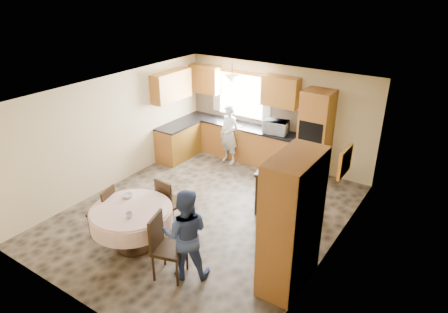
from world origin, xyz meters
TOP-DOWN VIEW (x-y plane):
  - floor at (0.00, 0.00)m, footprint 5.00×6.00m
  - ceiling at (0.00, 0.00)m, footprint 5.00×6.00m
  - wall_back at (0.00, 3.00)m, footprint 5.00×0.02m
  - wall_front at (0.00, -3.00)m, footprint 5.00×0.02m
  - wall_left at (-2.50, 0.00)m, footprint 0.02×6.00m
  - wall_right at (2.50, 0.00)m, footprint 0.02×6.00m
  - window at (-1.00, 2.98)m, footprint 1.40×0.03m
  - curtain_left at (-1.75, 2.93)m, footprint 0.22×0.02m
  - curtain_right at (-0.25, 2.93)m, footprint 0.22×0.02m
  - base_cab_back at (-0.85, 2.70)m, footprint 3.30×0.60m
  - counter_back at (-0.85, 2.70)m, footprint 3.30×0.64m
  - base_cab_left at (-2.20, 1.80)m, footprint 0.60×1.20m
  - counter_left at (-2.20, 1.80)m, footprint 0.64×1.20m
  - backsplash at (-0.85, 2.99)m, footprint 3.30×0.02m
  - wall_cab_left at (-2.05, 2.83)m, footprint 0.85×0.33m
  - wall_cab_right at (0.15, 2.83)m, footprint 0.90×0.33m
  - wall_cab_side at (-2.33, 1.80)m, footprint 0.33×1.20m
  - oven_tower at (1.15, 2.69)m, footprint 0.66×0.62m
  - oven_upper at (1.15, 2.38)m, footprint 0.56×0.01m
  - oven_lower at (1.15, 2.38)m, footprint 0.56×0.01m
  - pendant at (-1.00, 2.50)m, footprint 0.36×0.36m
  - sideboard at (1.36, 0.83)m, footprint 1.28×0.75m
  - space_heater at (1.66, -0.01)m, footprint 0.49×0.43m
  - cupboard at (2.22, -0.88)m, footprint 0.57×1.14m
  - dining_table at (-0.41, -1.60)m, footprint 1.41×1.41m
  - chair_left at (-1.13, -1.58)m, footprint 0.51×0.51m
  - chair_back at (-0.34, -0.73)m, footprint 0.46×0.46m
  - chair_right at (0.52, -1.82)m, footprint 0.58×0.58m
  - framed_picture at (2.47, 0.62)m, footprint 0.06×0.59m
  - microwave at (0.16, 2.65)m, footprint 0.64×0.49m
  - person_sink at (-0.94, 2.30)m, footprint 0.62×0.47m
  - person_dining at (0.80, -1.63)m, footprint 0.94×0.89m
  - bowl_sideboard at (1.16, 0.83)m, footprint 0.20×0.20m
  - bottle_sideboard at (1.77, 0.83)m, footprint 0.14×0.14m
  - cup_table at (-0.22, -1.81)m, footprint 0.12×0.12m
  - bowl_table at (-0.72, -1.37)m, footprint 0.23×0.23m

SIDE VIEW (x-z plane):
  - floor at x=0.00m, z-range -0.01..0.01m
  - space_heater at x=1.66m, z-range 0.00..0.57m
  - sideboard at x=1.36m, z-range 0.00..0.86m
  - base_cab_back at x=-0.85m, z-range 0.00..0.88m
  - base_cab_left at x=-2.20m, z-range 0.00..0.88m
  - chair_left at x=-1.13m, z-range 0.05..1.01m
  - chair_back at x=-0.34m, z-range 0.05..1.05m
  - chair_right at x=0.52m, z-range 0.06..1.14m
  - dining_table at x=-0.41m, z-range 0.23..1.03m
  - oven_lower at x=1.15m, z-range 0.53..0.97m
  - person_sink at x=-0.94m, z-range 0.00..1.52m
  - person_dining at x=0.80m, z-range 0.00..1.54m
  - bowl_table at x=-0.72m, z-range 0.81..0.86m
  - cup_table at x=-0.22m, z-range 0.81..0.90m
  - bowl_sideboard at x=1.16m, z-range 0.86..0.91m
  - counter_back at x=-0.85m, z-range 0.88..0.92m
  - counter_left at x=-2.20m, z-range 0.88..0.92m
  - bottle_sideboard at x=1.77m, z-range 0.86..1.18m
  - oven_tower at x=1.15m, z-range 0.00..2.12m
  - microwave at x=0.16m, z-range 0.92..1.24m
  - cupboard at x=2.22m, z-range 0.00..2.18m
  - backsplash at x=-0.85m, z-range 0.90..1.46m
  - wall_back at x=0.00m, z-range 0.00..2.50m
  - wall_front at x=0.00m, z-range 0.00..2.50m
  - wall_left at x=-2.50m, z-range 0.00..2.50m
  - wall_right at x=2.50m, z-range 0.00..2.50m
  - oven_upper at x=1.15m, z-range 1.02..1.48m
  - framed_picture at x=2.47m, z-range 1.32..1.81m
  - window at x=-1.00m, z-range 1.05..2.15m
  - curtain_left at x=-1.75m, z-range 1.08..2.22m
  - curtain_right at x=-0.25m, z-range 1.08..2.22m
  - wall_cab_left at x=-2.05m, z-range 1.55..2.27m
  - wall_cab_right at x=0.15m, z-range 1.55..2.27m
  - wall_cab_side at x=-2.33m, z-range 1.55..2.27m
  - pendant at x=-1.00m, z-range 2.03..2.21m
  - ceiling at x=0.00m, z-range 2.50..2.50m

